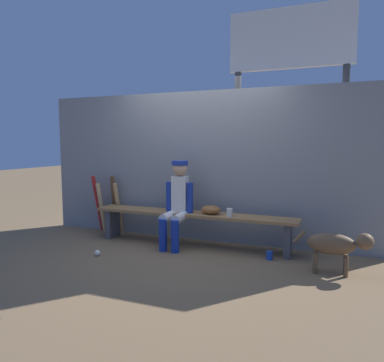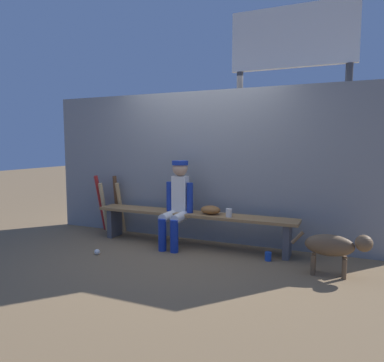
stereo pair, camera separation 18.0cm
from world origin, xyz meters
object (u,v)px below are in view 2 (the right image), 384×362
(bat_aluminum_red, at_px, (101,203))
(cup_on_bench, at_px, (229,213))
(bat_wood_dark, at_px, (117,204))
(cup_on_ground, at_px, (268,256))
(baseball_glove, at_px, (210,210))
(player_seated, at_px, (177,200))
(baseball, at_px, (97,252))
(bat_wood_tan, at_px, (121,208))
(dog, at_px, (335,246))
(dugout_bench, at_px, (192,219))
(scoreboard, at_px, (296,67))
(bat_wood_natural, at_px, (104,207))

(bat_aluminum_red, relative_size, cup_on_bench, 8.56)
(bat_wood_dark, relative_size, cup_on_ground, 8.44)
(bat_aluminum_red, bearing_deg, cup_on_bench, -7.09)
(baseball_glove, xyz_separation_m, bat_aluminum_red, (-2.03, 0.21, -0.07))
(baseball_glove, distance_m, cup_on_ground, 1.00)
(bat_wood_dark, distance_m, cup_on_ground, 2.68)
(player_seated, xyz_separation_m, bat_wood_dark, (-1.29, 0.38, -0.20))
(bat_wood_dark, xyz_separation_m, baseball, (0.50, -1.15, -0.43))
(baseball_glove, xyz_separation_m, baseball, (-1.26, -0.88, -0.50))
(bat_wood_tan, bearing_deg, baseball_glove, -8.11)
(bat_aluminum_red, xyz_separation_m, dog, (3.65, -0.66, -0.13))
(cup_on_ground, xyz_separation_m, dog, (0.77, -0.23, 0.28))
(dugout_bench, height_order, scoreboard, scoreboard)
(bat_wood_tan, height_order, baseball, bat_wood_tan)
(bat_wood_tan, xyz_separation_m, baseball, (0.39, -1.11, -0.38))
(player_seated, xyz_separation_m, baseball_glove, (0.46, 0.11, -0.12))
(dog, bearing_deg, bat_wood_tan, 168.19)
(baseball_glove, xyz_separation_m, bat_wood_natural, (-1.94, 0.18, -0.13))
(bat_aluminum_red, xyz_separation_m, baseball, (0.77, -1.09, -0.43))
(cup_on_ground, bearing_deg, player_seated, 175.20)
(bat_wood_tan, relative_size, dog, 0.98)
(bat_wood_natural, bearing_deg, dog, -10.05)
(bat_wood_tan, distance_m, cup_on_ground, 2.57)
(bat_wood_dark, xyz_separation_m, bat_wood_natural, (-0.19, -0.09, -0.06))
(bat_aluminum_red, bearing_deg, dog, -10.28)
(bat_wood_dark, relative_size, dog, 1.10)
(dugout_bench, xyz_separation_m, baseball_glove, (0.28, 0.00, 0.16))
(bat_aluminum_red, bearing_deg, dugout_bench, -6.94)
(bat_wood_natural, bearing_deg, scoreboard, 15.01)
(bat_wood_natural, bearing_deg, bat_wood_tan, 10.11)
(bat_wood_natural, bearing_deg, bat_wood_dark, 24.70)
(bat_wood_natural, relative_size, scoreboard, 0.22)
(bat_wood_dark, bearing_deg, bat_aluminum_red, -168.39)
(dugout_bench, distance_m, baseball, 1.36)
(player_seated, relative_size, bat_wood_dark, 1.31)
(dugout_bench, height_order, player_seated, player_seated)
(dugout_bench, xyz_separation_m, bat_aluminum_red, (-1.75, 0.21, 0.09))
(bat_wood_natural, bearing_deg, baseball, -57.11)
(player_seated, relative_size, cup_on_bench, 11.02)
(bat_wood_dark, height_order, bat_aluminum_red, bat_aluminum_red)
(baseball, xyz_separation_m, dog, (2.87, 0.43, 0.30))
(baseball_glove, height_order, baseball, baseball_glove)
(cup_on_bench, bearing_deg, bat_wood_tan, 170.91)
(bat_wood_tan, relative_size, bat_wood_dark, 0.89)
(baseball, relative_size, cup_on_ground, 0.67)
(dugout_bench, distance_m, bat_aluminum_red, 1.77)
(bat_wood_tan, bearing_deg, bat_wood_dark, 161.40)
(baseball, bearing_deg, cup_on_ground, 17.22)
(baseball, distance_m, cup_on_bench, 1.81)
(dugout_bench, bearing_deg, cup_on_bench, -7.55)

